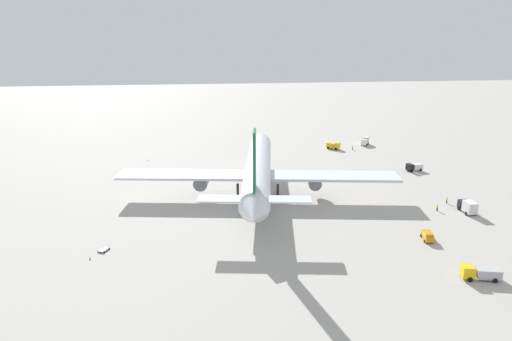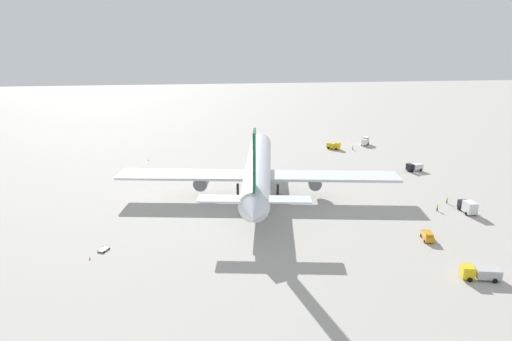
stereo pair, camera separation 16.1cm
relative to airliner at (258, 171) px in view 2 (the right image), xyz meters
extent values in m
plane|color=#ADA8A0|center=(1.21, -0.28, -7.12)|extent=(600.00, 600.00, 0.00)
cylinder|color=silver|center=(1.21, -0.28, 0.20)|extent=(61.12, 16.46, 7.01)
cone|color=silver|center=(33.99, -5.50, 0.20)|extent=(6.61, 7.66, 6.87)
cone|color=silver|center=(-32.26, 5.04, 0.20)|extent=(7.97, 7.67, 6.66)
cube|color=#0C5933|center=(-26.82, 4.17, 10.23)|extent=(6.00, 1.44, 13.04)
cube|color=silver|center=(-26.26, 10.90, 1.60)|extent=(6.13, 11.91, 0.36)
cube|color=silver|center=(-28.37, -2.39, 1.60)|extent=(6.13, 11.91, 0.36)
cube|color=silver|center=(1.48, 20.73, -0.85)|extent=(14.32, 35.57, 0.70)
cylinder|color=slate|center=(1.65, 15.45, -3.13)|extent=(6.23, 4.72, 3.87)
cube|color=silver|center=(-5.05, -20.35, -0.85)|extent=(14.32, 35.57, 0.70)
cylinder|color=slate|center=(-3.25, -15.38, -2.97)|extent=(5.24, 4.25, 3.55)
cylinder|color=black|center=(22.22, -3.62, -5.21)|extent=(0.70, 0.70, 3.82)
cylinder|color=black|center=(-0.92, 5.63, -5.21)|extent=(0.70, 0.70, 3.82)
cylinder|color=black|center=(-2.65, -5.24, -5.21)|extent=(0.70, 0.70, 3.82)
cube|color=#0C5933|center=(1.21, -0.28, -1.72)|extent=(58.67, 15.74, 0.50)
cube|color=black|center=(16.83, -52.34, -5.63)|extent=(2.54, 2.05, 2.07)
cube|color=silver|center=(17.46, -55.15, -5.76)|extent=(2.92, 3.71, 1.82)
cube|color=black|center=(16.71, -51.80, -5.11)|extent=(1.85, 0.49, 0.91)
cylinder|color=black|center=(15.77, -52.75, -6.67)|extent=(0.49, 0.94, 0.90)
cylinder|color=black|center=(17.96, -52.25, -6.67)|extent=(0.49, 0.94, 0.90)
cylinder|color=black|center=(16.52, -56.07, -6.67)|extent=(0.49, 0.94, 0.90)
cylinder|color=black|center=(18.71, -55.57, -6.67)|extent=(0.49, 0.94, 0.90)
cube|color=white|center=(53.70, -50.08, -5.56)|extent=(2.41, 2.59, 2.23)
cube|color=silver|center=(56.01, -51.56, -5.32)|extent=(3.78, 3.46, 2.70)
cube|color=black|center=(53.25, -49.80, -5.00)|extent=(1.02, 1.53, 0.98)
cylinder|color=black|center=(53.26, -51.05, -6.67)|extent=(0.92, 0.74, 0.90)
cylinder|color=black|center=(54.39, -49.28, -6.67)|extent=(0.92, 0.74, 0.90)
cylinder|color=black|center=(56.00, -52.80, -6.67)|extent=(0.92, 0.74, 0.90)
cylinder|color=black|center=(57.13, -51.03, -6.67)|extent=(0.92, 0.74, 0.90)
cube|color=black|center=(-17.82, -50.78, -5.63)|extent=(1.83, 2.39, 2.08)
cube|color=silver|center=(-20.97, -50.67, -5.28)|extent=(3.70, 2.45, 2.78)
cube|color=black|center=(-17.21, -50.80, -5.11)|extent=(0.15, 1.96, 0.92)
cylinder|color=black|center=(-17.95, -49.61, -6.67)|extent=(0.91, 0.33, 0.90)
cylinder|color=black|center=(-18.04, -51.94, -6.67)|extent=(0.91, 0.33, 0.90)
cylinder|color=black|center=(-21.68, -49.48, -6.67)|extent=(0.91, 0.33, 0.90)
cylinder|color=black|center=(-21.77, -51.81, -6.67)|extent=(0.91, 0.33, 0.90)
cube|color=yellow|center=(-50.98, -32.27, -5.62)|extent=(2.85, 2.55, 2.10)
cube|color=#B2B2B7|center=(-51.79, -35.90, -5.81)|extent=(3.33, 4.70, 1.73)
cube|color=black|center=(-50.82, -31.57, -5.09)|extent=(2.04, 0.53, 0.93)
cylinder|color=black|center=(-52.23, -32.21, -6.67)|extent=(0.49, 0.94, 0.90)
cylinder|color=black|center=(-49.82, -32.74, -6.67)|extent=(0.49, 0.94, 0.90)
cylinder|color=black|center=(-53.18, -36.50, -6.67)|extent=(0.49, 0.94, 0.90)
cylinder|color=black|center=(-50.78, -37.04, -6.67)|extent=(0.49, 0.94, 0.90)
cube|color=yellow|center=(48.95, -37.69, -5.55)|extent=(2.63, 2.56, 2.24)
cube|color=yellow|center=(50.73, -35.59, -5.73)|extent=(3.69, 3.81, 1.87)
cube|color=black|center=(48.60, -38.10, -4.99)|extent=(1.43, 1.23, 0.99)
cylinder|color=black|center=(49.87, -38.27, -6.67)|extent=(0.81, 0.88, 0.90)
cylinder|color=black|center=(48.23, -36.88, -6.67)|extent=(0.81, 0.88, 0.90)
cylinder|color=black|center=(51.98, -35.77, -6.67)|extent=(0.81, 0.88, 0.90)
cylinder|color=black|center=(50.33, -34.38, -6.67)|extent=(0.81, 0.88, 0.90)
cube|color=orange|center=(-34.08, -33.04, -6.25)|extent=(4.89, 2.76, 1.10)
cube|color=orange|center=(-34.30, -32.99, -5.42)|extent=(3.23, 2.24, 0.55)
cylinder|color=black|center=(-32.40, -32.45, -6.80)|extent=(0.67, 0.35, 0.64)
cylinder|color=black|center=(-32.78, -34.26, -6.80)|extent=(0.67, 0.35, 0.64)
cylinder|color=black|center=(-35.37, -31.82, -6.80)|extent=(0.67, 0.35, 0.64)
cylinder|color=black|center=(-35.75, -33.63, -6.80)|extent=(0.67, 0.35, 0.64)
cube|color=gray|center=(-30.72, 36.30, -6.84)|extent=(2.75, 2.31, 0.15)
cylinder|color=#333338|center=(-29.38, 35.64, -6.84)|extent=(0.57, 0.34, 0.08)
cylinder|color=black|center=(-29.60, 36.52, -6.92)|extent=(0.41, 0.29, 0.40)
cylinder|color=black|center=(-30.22, 35.27, -6.92)|extent=(0.41, 0.29, 0.40)
cylinder|color=black|center=(-31.21, 37.33, -6.92)|extent=(0.41, 0.29, 0.40)
cylinder|color=black|center=(-31.84, 36.07, -6.92)|extent=(0.41, 0.29, 0.40)
cylinder|color=#3F3F47|center=(-12.90, -49.12, -6.70)|extent=(0.44, 0.44, 0.85)
cylinder|color=#B2F219|center=(-12.90, -49.12, -5.95)|extent=(0.55, 0.55, 0.64)
sphere|color=beige|center=(-12.90, -49.12, -5.52)|extent=(0.23, 0.23, 0.23)
cylinder|color=#3F3F47|center=(47.64, -43.36, -6.70)|extent=(0.45, 0.45, 0.84)
cylinder|color=#B2F219|center=(47.64, -43.36, -5.97)|extent=(0.56, 0.56, 0.63)
sphere|color=#8C6647|center=(47.64, -43.36, -5.54)|extent=(0.23, 0.23, 0.23)
cylinder|color=black|center=(-17.91, -43.81, -6.70)|extent=(0.33, 0.33, 0.84)
cylinder|color=yellow|center=(-17.91, -43.81, -5.96)|extent=(0.42, 0.42, 0.63)
sphere|color=#8C6647|center=(-17.91, -43.81, -5.54)|extent=(0.23, 0.23, 0.23)
cone|color=orange|center=(-34.41, 38.34, -6.84)|extent=(0.36, 0.36, 0.55)
cone|color=orange|center=(41.19, 33.78, -6.84)|extent=(0.36, 0.36, 0.55)
camera|label=1|loc=(-123.01, 16.09, 36.40)|focal=32.95mm
camera|label=2|loc=(-123.03, 15.93, 36.40)|focal=32.95mm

